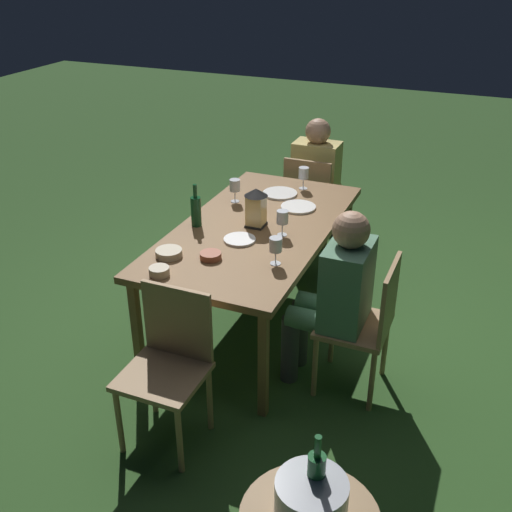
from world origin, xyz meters
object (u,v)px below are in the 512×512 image
(plate_a, at_px, (298,207))
(ice_bucket, at_px, (311,498))
(lantern_centerpiece, at_px, (256,205))
(wine_glass_c, at_px, (304,174))
(dining_table, at_px, (256,233))
(wine_glass_a, at_px, (235,186))
(person_in_green, at_px, (335,292))
(plate_b, at_px, (280,193))
(bowl_olives, at_px, (159,271))
(chair_side_right_b, at_px, (366,321))
(wine_glass_d, at_px, (282,218))
(person_in_mustard, at_px, (318,176))
(bowl_salad, at_px, (169,253))
(chair_head_far, at_px, (169,361))
(wine_glass_b, at_px, (276,246))
(plate_c, at_px, (240,240))
(green_bottle_on_table, at_px, (196,210))
(bowl_bread, at_px, (211,255))
(chair_head_near, at_px, (310,200))

(plate_a, distance_m, ice_bucket, 2.49)
(lantern_centerpiece, relative_size, wine_glass_c, 1.57)
(dining_table, xyz_separation_m, wine_glass_a, (-0.33, -0.30, 0.17))
(person_in_green, height_order, plate_b, person_in_green)
(dining_table, relative_size, plate_a, 7.59)
(wine_glass_a, bearing_deg, dining_table, 42.52)
(bowl_olives, bearing_deg, chair_side_right_b, 109.54)
(wine_glass_d, distance_m, plate_a, 0.47)
(chair_side_right_b, relative_size, lantern_centerpiece, 3.28)
(person_in_mustard, height_order, bowl_olives, person_in_mustard)
(chair_side_right_b, bearing_deg, wine_glass_d, -118.62)
(chair_side_right_b, relative_size, wine_glass_a, 5.15)
(bowl_olives, xyz_separation_m, bowl_salad, (-0.22, -0.07, -0.00))
(plate_a, xyz_separation_m, bowl_salad, (0.99, -0.48, 0.01))
(chair_head_far, bearing_deg, person_in_green, 138.67)
(wine_glass_b, relative_size, plate_c, 0.83)
(chair_side_right_b, relative_size, bowl_olives, 7.46)
(green_bottle_on_table, relative_size, bowl_bread, 2.24)
(green_bottle_on_table, distance_m, bowl_olives, 0.69)
(wine_glass_b, distance_m, plate_b, 1.10)
(dining_table, height_order, wine_glass_a, wine_glass_a)
(lantern_centerpiece, height_order, wine_glass_d, lantern_centerpiece)
(chair_head_near, relative_size, bowl_salad, 5.42)
(person_in_mustard, height_order, bowl_bread, person_in_mustard)
(chair_side_right_b, height_order, chair_head_near, same)
(dining_table, relative_size, wine_glass_d, 11.18)
(chair_side_right_b, bearing_deg, chair_head_far, -48.59)
(green_bottle_on_table, relative_size, ice_bucket, 0.84)
(lantern_centerpiece, bearing_deg, plate_b, -175.29)
(bowl_olives, xyz_separation_m, bowl_bread, (-0.29, 0.18, -0.00))
(bowl_olives, bearing_deg, dining_table, 163.03)
(wine_glass_a, height_order, bowl_bread, wine_glass_a)
(lantern_centerpiece, distance_m, bowl_salad, 0.69)
(plate_a, relative_size, plate_b, 0.97)
(dining_table, xyz_separation_m, person_in_mustard, (-1.39, 0.00, -0.07))
(lantern_centerpiece, xyz_separation_m, wine_glass_c, (-0.76, 0.07, -0.03))
(plate_b, relative_size, bowl_bread, 1.99)
(lantern_centerpiece, bearing_deg, person_in_green, 57.96)
(wine_glass_b, relative_size, bowl_salad, 1.05)
(chair_side_right_b, xyz_separation_m, wine_glass_d, (-0.36, -0.66, 0.39))
(lantern_centerpiece, height_order, bowl_salad, lantern_centerpiece)
(bowl_olives, xyz_separation_m, ice_bucket, (1.12, 1.27, -0.06))
(bowl_bread, relative_size, ice_bucket, 0.38)
(dining_table, height_order, wine_glass_d, wine_glass_d)
(dining_table, distance_m, wine_glass_c, 0.78)
(plate_c, height_order, bowl_olives, bowl_olives)
(bowl_salad, bearing_deg, wine_glass_d, 135.47)
(wine_glass_b, bearing_deg, dining_table, -145.23)
(chair_head_near, height_order, lantern_centerpiece, lantern_centerpiece)
(person_in_mustard, relative_size, wine_glass_d, 6.80)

